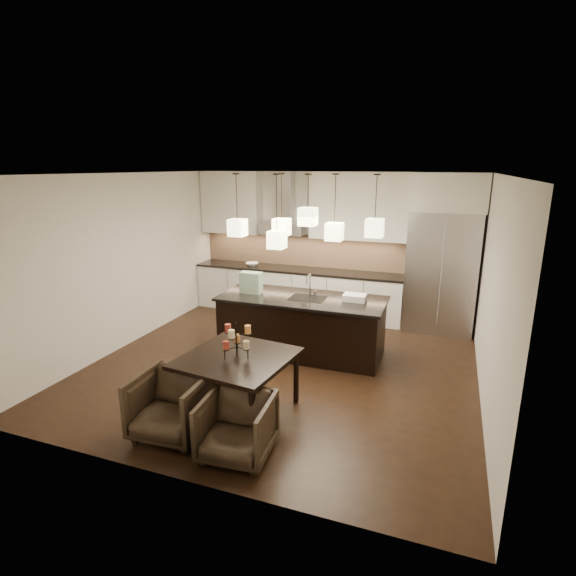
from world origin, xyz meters
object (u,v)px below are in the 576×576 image
(refrigerator, at_px, (441,272))
(dining_table, at_px, (238,384))
(armchair_right, at_px, (237,427))
(armchair_left, at_px, (172,405))
(island_body, at_px, (302,326))

(refrigerator, bearing_deg, dining_table, -119.31)
(armchair_right, bearing_deg, armchair_left, 168.47)
(refrigerator, xyz_separation_m, armchair_left, (-2.62, -4.50, -0.71))
(armchair_right, bearing_deg, island_body, 89.91)
(refrigerator, xyz_separation_m, dining_table, (-2.15, -3.82, -0.71))
(dining_table, bearing_deg, armchair_left, -118.16)
(dining_table, height_order, armchair_right, dining_table)
(island_body, relative_size, armchair_right, 3.49)
(refrigerator, distance_m, armchair_left, 5.25)
(armchair_left, bearing_deg, island_body, 74.00)
(refrigerator, height_order, armchair_left, refrigerator)
(island_body, bearing_deg, armchair_left, -103.83)
(dining_table, distance_m, armchair_left, 0.83)
(dining_table, distance_m, armchair_right, 0.86)
(armchair_left, relative_size, armchair_right, 1.10)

